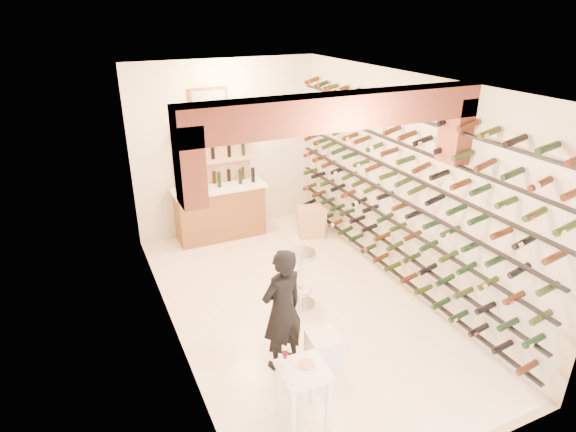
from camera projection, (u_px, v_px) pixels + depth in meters
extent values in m
plane|color=white|center=(297.00, 304.00, 7.07)|extent=(6.00, 6.00, 0.00)
cube|color=beige|center=(227.00, 148.00, 8.92)|extent=(3.50, 0.02, 3.20)
cube|color=beige|center=(457.00, 329.00, 3.94)|extent=(3.50, 0.02, 3.20)
cube|color=beige|center=(166.00, 227.00, 5.76)|extent=(0.02, 6.00, 3.20)
cube|color=beige|center=(404.00, 185.00, 7.10)|extent=(0.02, 6.00, 3.20)
cube|color=#AF523E|center=(298.00, 81.00, 5.79)|extent=(3.50, 6.00, 0.02)
cube|color=#A34C39|center=(340.00, 111.00, 5.03)|extent=(3.50, 0.35, 0.36)
cube|color=#A34C39|center=(189.00, 165.00, 4.55)|extent=(0.24, 0.35, 0.80)
cube|color=#A34C39|center=(456.00, 130.00, 5.80)|extent=(0.24, 0.35, 0.80)
cube|color=black|center=(387.00, 267.00, 7.58)|extent=(0.06, 5.70, 0.03)
cube|color=black|center=(390.00, 244.00, 7.42)|extent=(0.06, 5.70, 0.03)
cube|color=black|center=(392.00, 221.00, 7.26)|extent=(0.06, 5.70, 0.03)
cube|color=black|center=(394.00, 196.00, 7.10)|extent=(0.06, 5.70, 0.03)
cube|color=black|center=(397.00, 170.00, 6.94)|extent=(0.06, 5.70, 0.03)
cube|color=black|center=(399.00, 143.00, 6.78)|extent=(0.06, 5.70, 0.03)
cube|color=black|center=(402.00, 115.00, 6.62)|extent=(0.06, 5.70, 0.03)
cube|color=brown|center=(221.00, 213.00, 8.97)|extent=(1.60, 0.55, 0.96)
cube|color=white|center=(219.00, 188.00, 8.76)|extent=(1.70, 0.62, 0.05)
cube|color=tan|center=(215.00, 182.00, 8.98)|extent=(1.40, 0.10, 2.00)
cube|color=tan|center=(218.00, 211.00, 9.12)|extent=(1.40, 0.28, 0.04)
cube|color=tan|center=(216.00, 186.00, 8.92)|extent=(1.40, 0.28, 0.04)
cube|color=tan|center=(215.00, 161.00, 8.72)|extent=(1.40, 0.28, 0.04)
cube|color=tan|center=(213.00, 133.00, 8.52)|extent=(1.40, 0.28, 0.04)
cube|color=brown|center=(209.00, 103.00, 8.44)|extent=(0.70, 0.04, 0.55)
cube|color=#99998C|center=(209.00, 104.00, 8.42)|extent=(0.60, 0.01, 0.45)
cube|color=white|center=(303.00, 371.00, 4.82)|extent=(0.50, 0.50, 0.05)
cube|color=white|center=(293.00, 416.00, 4.73)|extent=(0.05, 0.05, 0.65)
cube|color=white|center=(328.00, 405.00, 4.87)|extent=(0.05, 0.05, 0.65)
cube|color=white|center=(279.00, 389.00, 5.06)|extent=(0.05, 0.05, 0.65)
cube|color=white|center=(312.00, 380.00, 5.19)|extent=(0.05, 0.05, 0.65)
cylinder|color=white|center=(307.00, 366.00, 4.85)|extent=(0.22, 0.22, 0.01)
cylinder|color=#BF7266|center=(307.00, 364.00, 4.84)|extent=(0.17, 0.17, 0.02)
cube|color=white|center=(293.00, 380.00, 4.66)|extent=(0.14, 0.14, 0.01)
cylinder|color=white|center=(285.00, 364.00, 4.88)|extent=(0.06, 0.06, 0.00)
cylinder|color=white|center=(285.00, 361.00, 4.86)|extent=(0.01, 0.01, 0.08)
cone|color=#550719|center=(285.00, 355.00, 4.83)|extent=(0.07, 0.07, 0.07)
cube|color=white|center=(324.00, 352.00, 5.75)|extent=(0.39, 0.39, 0.47)
imported|color=black|center=(282.00, 310.00, 5.60)|extent=(0.65, 0.51, 1.56)
cylinder|color=silver|center=(300.00, 304.00, 7.05)|extent=(0.45, 0.45, 0.03)
cylinder|color=silver|center=(300.00, 280.00, 6.89)|extent=(0.09, 0.09, 0.79)
cylinder|color=silver|center=(300.00, 254.00, 6.72)|extent=(0.43, 0.43, 0.08)
torus|color=silver|center=(300.00, 290.00, 6.96)|extent=(0.34, 0.34, 0.03)
cube|color=tan|center=(311.00, 229.00, 9.12)|extent=(0.54, 0.45, 0.28)
cube|color=tan|center=(311.00, 215.00, 9.00)|extent=(0.60, 0.49, 0.30)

